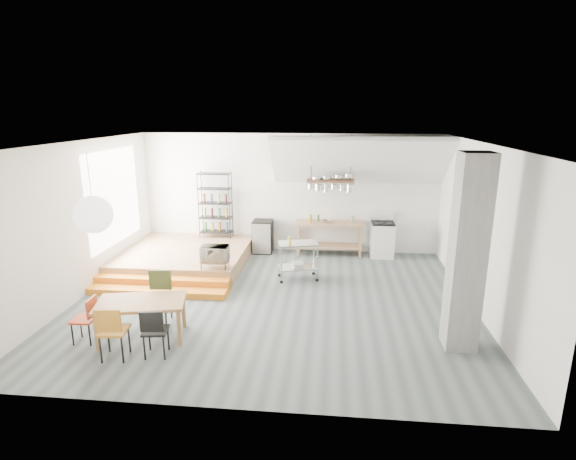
# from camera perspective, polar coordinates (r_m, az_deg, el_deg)

# --- Properties ---
(floor) EXTENTS (8.00, 8.00, 0.00)m
(floor) POSITION_cam_1_polar(r_m,az_deg,el_deg) (9.37, -1.88, -8.92)
(floor) COLOR #495355
(floor) RESTS_ON ground
(wall_back) EXTENTS (8.00, 0.04, 3.20)m
(wall_back) POSITION_cam_1_polar(r_m,az_deg,el_deg) (12.24, 0.22, 4.68)
(wall_back) COLOR silver
(wall_back) RESTS_ON ground
(wall_left) EXTENTS (0.04, 7.00, 3.20)m
(wall_left) POSITION_cam_1_polar(r_m,az_deg,el_deg) (10.17, -24.92, 1.11)
(wall_left) COLOR silver
(wall_left) RESTS_ON ground
(wall_right) EXTENTS (0.04, 7.00, 3.20)m
(wall_right) POSITION_cam_1_polar(r_m,az_deg,el_deg) (9.21, 23.52, -0.07)
(wall_right) COLOR silver
(wall_right) RESTS_ON ground
(ceiling) EXTENTS (8.00, 7.00, 0.02)m
(ceiling) POSITION_cam_1_polar(r_m,az_deg,el_deg) (8.58, -2.07, 11.00)
(ceiling) COLOR white
(ceiling) RESTS_ON wall_back
(slope_ceiling) EXTENTS (4.40, 1.44, 1.32)m
(slope_ceiling) POSITION_cam_1_polar(r_m,az_deg,el_deg) (11.47, 9.02, 8.59)
(slope_ceiling) COLOR white
(slope_ceiling) RESTS_ON wall_back
(window_pane) EXTENTS (0.02, 2.50, 2.20)m
(window_pane) POSITION_cam_1_polar(r_m,az_deg,el_deg) (11.40, -21.20, 3.91)
(window_pane) COLOR white
(window_pane) RESTS_ON wall_left
(platform) EXTENTS (3.00, 3.00, 0.40)m
(platform) POSITION_cam_1_polar(r_m,az_deg,el_deg) (11.67, -12.85, -3.33)
(platform) COLOR #916848
(platform) RESTS_ON ground
(step_lower) EXTENTS (3.00, 0.35, 0.13)m
(step_lower) POSITION_cam_1_polar(r_m,az_deg,el_deg) (10.01, -16.31, -7.52)
(step_lower) COLOR orange
(step_lower) RESTS_ON ground
(step_upper) EXTENTS (3.00, 0.35, 0.27)m
(step_upper) POSITION_cam_1_polar(r_m,az_deg,el_deg) (10.28, -15.62, -6.45)
(step_upper) COLOR orange
(step_upper) RESTS_ON ground
(concrete_column) EXTENTS (0.50, 0.50, 3.20)m
(concrete_column) POSITION_cam_1_polar(r_m,az_deg,el_deg) (7.63, 21.80, -2.87)
(concrete_column) COLOR slate
(concrete_column) RESTS_ON ground
(kitchen_counter) EXTENTS (1.80, 0.60, 0.91)m
(kitchen_counter) POSITION_cam_1_polar(r_m,az_deg,el_deg) (12.06, 5.26, -0.30)
(kitchen_counter) COLOR #916848
(kitchen_counter) RESTS_ON ground
(stove) EXTENTS (0.60, 0.60, 1.18)m
(stove) POSITION_cam_1_polar(r_m,az_deg,el_deg) (12.17, 11.85, -1.12)
(stove) COLOR white
(stove) RESTS_ON ground
(pot_rack) EXTENTS (1.20, 0.50, 1.43)m
(pot_rack) POSITION_cam_1_polar(r_m,az_deg,el_deg) (11.55, 5.55, 5.88)
(pot_rack) COLOR #43281A
(pot_rack) RESTS_ON ceiling
(wire_shelving) EXTENTS (0.88, 0.38, 1.80)m
(wire_shelving) POSITION_cam_1_polar(r_m,az_deg,el_deg) (12.35, -9.21, 3.29)
(wire_shelving) COLOR black
(wire_shelving) RESTS_ON platform
(microwave_shelf) EXTENTS (0.60, 0.40, 0.16)m
(microwave_shelf) POSITION_cam_1_polar(r_m,az_deg,el_deg) (10.12, -9.25, -3.94)
(microwave_shelf) COLOR #916848
(microwave_shelf) RESTS_ON platform
(paper_lantern) EXTENTS (0.60, 0.60, 0.60)m
(paper_lantern) POSITION_cam_1_polar(r_m,az_deg,el_deg) (7.73, -23.47, 1.81)
(paper_lantern) COLOR white
(paper_lantern) RESTS_ON ceiling
(dining_table) EXTENTS (1.59, 1.11, 0.69)m
(dining_table) POSITION_cam_1_polar(r_m,az_deg,el_deg) (8.07, -18.16, -9.05)
(dining_table) COLOR olive
(dining_table) RESTS_ON ground
(chair_mustard) EXTENTS (0.46, 0.46, 0.91)m
(chair_mustard) POSITION_cam_1_polar(r_m,az_deg,el_deg) (7.59, -21.50, -11.55)
(chair_mustard) COLOR #B6741F
(chair_mustard) RESTS_ON ground
(chair_black) EXTENTS (0.43, 0.43, 0.83)m
(chair_black) POSITION_cam_1_polar(r_m,az_deg,el_deg) (7.47, -16.64, -11.91)
(chair_black) COLOR black
(chair_black) RESTS_ON ground
(chair_olive) EXTENTS (0.46, 0.46, 0.95)m
(chair_olive) POSITION_cam_1_polar(r_m,az_deg,el_deg) (8.65, -16.05, -7.56)
(chair_olive) COLOR #495629
(chair_olive) RESTS_ON ground
(chair_red) EXTENTS (0.38, 0.38, 0.79)m
(chair_red) POSITION_cam_1_polar(r_m,az_deg,el_deg) (8.34, -24.15, -9.91)
(chair_red) COLOR #C33D1B
(chair_red) RESTS_ON ground
(rolling_cart) EXTENTS (0.98, 0.69, 0.88)m
(rolling_cart) POSITION_cam_1_polar(r_m,az_deg,el_deg) (10.28, 1.28, -3.28)
(rolling_cart) COLOR silver
(rolling_cart) RESTS_ON ground
(mini_fridge) EXTENTS (0.53, 0.53, 0.90)m
(mini_fridge) POSITION_cam_1_polar(r_m,az_deg,el_deg) (12.29, -3.21, -0.81)
(mini_fridge) COLOR black
(mini_fridge) RESTS_ON ground
(microwave) EXTENTS (0.61, 0.42, 0.33)m
(microwave) POSITION_cam_1_polar(r_m,az_deg,el_deg) (10.06, -9.29, -2.94)
(microwave) COLOR beige
(microwave) RESTS_ON microwave_shelf
(bowl) EXTENTS (0.30, 0.30, 0.06)m
(bowl) POSITION_cam_1_polar(r_m,az_deg,el_deg) (11.93, 4.83, 1.10)
(bowl) COLOR silver
(bowl) RESTS_ON kitchen_counter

